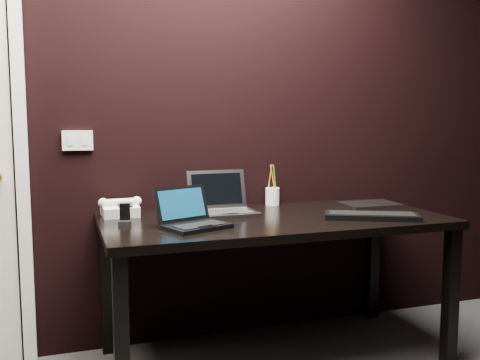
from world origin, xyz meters
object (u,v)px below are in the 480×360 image
object	(u,v)px
silver_laptop	(223,207)
closed_laptop	(370,205)
desk_phone	(120,209)
pen_cup	(272,196)
desk	(274,232)
netbook	(192,220)
ext_keyboard	(372,216)
mobile_phone	(125,217)

from	to	relation	value
silver_laptop	closed_laptop	size ratio (longest dim) A/B	1.04
silver_laptop	desk_phone	xyz separation A→B (m)	(-0.51, 0.12, -0.00)
desk_phone	pen_cup	distance (m)	0.86
desk	netbook	distance (m)	0.48
pen_cup	ext_keyboard	bearing A→B (deg)	-60.66
desk	netbook	size ratio (longest dim) A/B	4.90
desk_phone	ext_keyboard	bearing A→B (deg)	-21.59
silver_laptop	mobile_phone	world-z (taller)	silver_laptop
desk	ext_keyboard	world-z (taller)	ext_keyboard
netbook	desk_phone	bearing A→B (deg)	125.88
closed_laptop	desk_phone	world-z (taller)	desk_phone
desk	ext_keyboard	size ratio (longest dim) A/B	3.57
netbook	closed_laptop	size ratio (longest dim) A/B	1.12
ext_keyboard	pen_cup	world-z (taller)	pen_cup
mobile_phone	silver_laptop	bearing A→B (deg)	11.95
silver_laptop	ext_keyboard	world-z (taller)	silver_laptop
desk	desk_phone	xyz separation A→B (m)	(-0.73, 0.27, 0.12)
silver_laptop	closed_laptop	world-z (taller)	silver_laptop
mobile_phone	pen_cup	bearing A→B (deg)	19.68
mobile_phone	pen_cup	distance (m)	0.92
silver_laptop	closed_laptop	bearing A→B (deg)	-1.84
ext_keyboard	closed_laptop	size ratio (longest dim) A/B	1.53
desk	mobile_phone	xyz separation A→B (m)	(-0.73, 0.04, 0.11)
netbook	mobile_phone	bearing A→B (deg)	149.99
ext_keyboard	closed_laptop	bearing A→B (deg)	59.14
desk_phone	mobile_phone	bearing A→B (deg)	-90.36
netbook	mobile_phone	size ratio (longest dim) A/B	3.54
desk	pen_cup	world-z (taller)	pen_cup
ext_keyboard	desk_phone	size ratio (longest dim) A/B	2.18
desk	pen_cup	bearing A→B (deg)	69.56
closed_laptop	silver_laptop	bearing A→B (deg)	178.16
netbook	ext_keyboard	xyz separation A→B (m)	(0.89, -0.07, -0.02)
netbook	closed_laptop	xyz separation A→B (m)	(1.08, 0.24, -0.03)
desk	silver_laptop	distance (m)	0.29
desk	mobile_phone	bearing A→B (deg)	176.72
netbook	pen_cup	world-z (taller)	pen_cup
closed_laptop	pen_cup	bearing A→B (deg)	155.27
closed_laptop	desk_phone	xyz separation A→B (m)	(-1.36, 0.14, 0.03)
pen_cup	mobile_phone	bearing A→B (deg)	-160.32
silver_laptop	pen_cup	size ratio (longest dim) A/B	1.39
desk	pen_cup	xyz separation A→B (m)	(0.13, 0.35, 0.13)
desk	mobile_phone	world-z (taller)	mobile_phone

